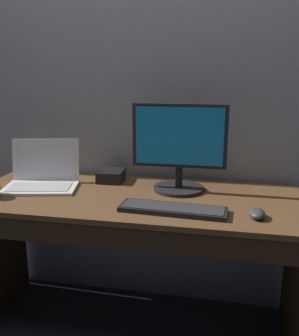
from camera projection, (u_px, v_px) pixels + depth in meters
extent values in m
plane|color=#2D333D|center=(134.00, 330.00, 2.01)|extent=(14.00, 14.00, 0.00)
cube|color=gray|center=(148.00, 67.00, 2.03)|extent=(4.81, 0.04, 2.71)
cube|color=brown|center=(133.00, 198.00, 1.83)|extent=(1.60, 0.67, 0.02)
cube|color=#322113|center=(297.00, 285.00, 1.77)|extent=(0.03, 0.61, 0.73)
cube|color=#322113|center=(114.00, 237.00, 1.54)|extent=(1.54, 0.02, 0.10)
cube|color=white|center=(41.00, 188.00, 1.92)|extent=(0.40, 0.31, 0.01)
cube|color=#ACACAC|center=(40.00, 187.00, 1.91)|extent=(0.33, 0.21, 0.00)
cube|color=white|center=(46.00, 159.00, 2.02)|extent=(0.35, 0.12, 0.22)
cube|color=silver|center=(46.00, 159.00, 2.02)|extent=(0.32, 0.10, 0.19)
cylinder|color=black|center=(179.00, 188.00, 1.90)|extent=(0.25, 0.25, 0.02)
cylinder|color=black|center=(179.00, 177.00, 1.89)|extent=(0.03, 0.03, 0.11)
cube|color=black|center=(179.00, 136.00, 1.83)|extent=(0.46, 0.03, 0.31)
cube|color=#198CD8|center=(179.00, 136.00, 1.81)|extent=(0.42, 0.00, 0.28)
cube|color=black|center=(173.00, 209.00, 1.61)|extent=(0.46, 0.16, 0.02)
cube|color=#2D2D30|center=(173.00, 207.00, 1.61)|extent=(0.43, 0.14, 0.00)
ellipsoid|color=#38383D|center=(257.00, 213.00, 1.54)|extent=(0.07, 0.11, 0.04)
cube|color=black|center=(111.00, 176.00, 2.05)|extent=(0.14, 0.16, 0.06)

